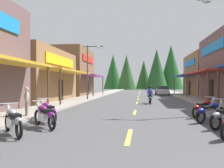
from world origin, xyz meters
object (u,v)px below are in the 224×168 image
object	(u,v)px
parked_car_curbside	(162,90)
streetlamp_right	(223,39)
rider_cruising_lead	(150,96)
motorcycle_parked_right_3	(211,111)
streetlamp_left	(90,64)
pedestrian_waiting	(27,100)
motorcycle_parked_left_1	(13,120)
motorcycle_parked_right_4	(205,108)
motorcycle_parked_left_3	(48,111)
motorcycle_parked_left_2	(45,115)

from	to	relation	value
parked_car_curbside	streetlamp_right	bearing A→B (deg)	-175.00
parked_car_curbside	rider_cruising_lead	bearing A→B (deg)	173.72
motorcycle_parked_right_3	rider_cruising_lead	xyz separation A→B (m)	(-2.34, 9.77, 0.17)
streetlamp_left	pedestrian_waiting	xyz separation A→B (m)	(-0.48, -12.93, -2.84)
streetlamp_right	motorcycle_parked_left_1	distance (m)	11.49
pedestrian_waiting	motorcycle_parked_right_4	bearing A→B (deg)	160.77
motorcycle_parked_right_4	motorcycle_parked_left_3	size ratio (longest dim) A/B	0.96
motorcycle_parked_left_2	streetlamp_right	bearing A→B (deg)	-102.43
motorcycle_parked_left_3	parked_car_curbside	world-z (taller)	parked_car_curbside
motorcycle_parked_left_3	rider_cruising_lead	bearing A→B (deg)	-66.48
parked_car_curbside	motorcycle_parked_left_1	bearing A→B (deg)	168.18
streetlamp_left	parked_car_curbside	size ratio (longest dim) A/B	1.30
motorcycle_parked_right_4	motorcycle_parked_left_2	xyz separation A→B (m)	(-6.95, -3.69, 0.00)
streetlamp_left	rider_cruising_lead	size ratio (longest dim) A/B	2.65
motorcycle_parked_left_3	motorcycle_parked_left_2	bearing A→B (deg)	156.24
motorcycle_parked_left_1	motorcycle_parked_left_3	xyz separation A→B (m)	(0.04, 2.84, 0.00)
streetlamp_right	pedestrian_waiting	xyz separation A→B (m)	(-10.21, -2.59, -3.33)
motorcycle_parked_left_3	pedestrian_waiting	bearing A→B (deg)	14.24
rider_cruising_lead	pedestrian_waiting	xyz separation A→B (m)	(-6.44, -9.47, 0.24)
motorcycle_parked_left_3	parked_car_curbside	distance (m)	28.58
motorcycle_parked_left_2	parked_car_curbside	world-z (taller)	parked_car_curbside
streetlamp_right	motorcycle_parked_left_1	xyz separation A→B (m)	(-8.73, -6.47, -3.74)
motorcycle_parked_right_4	parked_car_curbside	world-z (taller)	parked_car_curbside
motorcycle_parked_left_1	motorcycle_parked_left_3	size ratio (longest dim) A/B	0.98
motorcycle_parked_left_1	rider_cruising_lead	world-z (taller)	rider_cruising_lead
rider_cruising_lead	parked_car_curbside	distance (m)	17.27
motorcycle_parked_left_2	motorcycle_parked_left_3	size ratio (longest dim) A/B	0.97
parked_car_curbside	streetlamp_left	bearing A→B (deg)	150.17
motorcycle_parked_left_1	motorcycle_parked_left_2	bearing A→B (deg)	-60.88
motorcycle_parked_right_4	motorcycle_parked_left_1	bearing A→B (deg)	170.36
motorcycle_parked_right_3	motorcycle_parked_left_3	distance (m)	7.30
streetlamp_right	motorcycle_parked_left_2	distance (m)	10.35
motorcycle_parked_right_4	streetlamp_left	bearing A→B (deg)	81.52
streetlamp_left	motorcycle_parked_right_3	xyz separation A→B (m)	(8.31, -13.24, -3.25)
rider_cruising_lead	motorcycle_parked_right_4	bearing A→B (deg)	-164.66
pedestrian_waiting	parked_car_curbside	distance (m)	28.02
streetlamp_left	motorcycle_parked_left_1	bearing A→B (deg)	-86.58
streetlamp_right	motorcycle_parked_right_3	xyz separation A→B (m)	(-1.42, -2.89, -3.74)
motorcycle_parked_left_3	pedestrian_waiting	distance (m)	1.89
motorcycle_parked_right_4	motorcycle_parked_left_3	distance (m)	7.74
rider_cruising_lead	motorcycle_parked_right_3	bearing A→B (deg)	-167.92
pedestrian_waiting	parked_car_curbside	xyz separation A→B (m)	(8.89, 26.57, -0.21)
motorcycle_parked_left_1	rider_cruising_lead	bearing A→B (deg)	-63.01
motorcycle_parked_left_2	pedestrian_waiting	bearing A→B (deg)	-4.73
streetlamp_left	motorcycle_parked_right_4	bearing A→B (deg)	-54.13
motorcycle_parked_left_2	pedestrian_waiting	size ratio (longest dim) A/B	1.04
rider_cruising_lead	motorcycle_parked_left_3	bearing A→B (deg)	153.50
motorcycle_parked_left_1	motorcycle_parked_left_2	world-z (taller)	same
motorcycle_parked_right_3	motorcycle_parked_left_1	size ratio (longest dim) A/B	1.03
streetlamp_left	streetlamp_right	size ratio (longest dim) A/B	0.87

